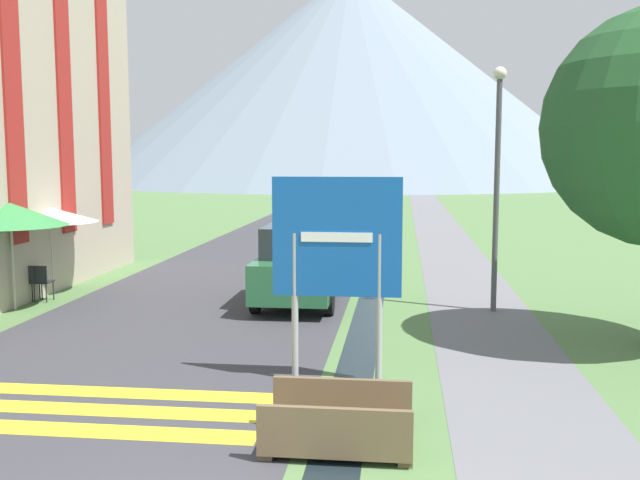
{
  "coord_description": "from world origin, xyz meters",
  "views": [
    {
      "loc": [
        1.9,
        -5.3,
        3.34
      ],
      "look_at": [
        0.13,
        10.0,
        1.53
      ],
      "focal_mm": 40.0,
      "sensor_mm": 36.0,
      "label": 1
    }
  ],
  "objects_px": {
    "cafe_chair_far_right": "(41,280)",
    "footbridge": "(338,428)",
    "parked_car_far": "(349,216)",
    "cafe_umbrella_middle_green": "(10,214)",
    "cafe_umbrella_rear_white": "(50,215)",
    "parked_car_near": "(300,264)",
    "road_sign": "(337,252)",
    "streetlamp": "(497,169)",
    "cafe_chair_far_left": "(29,280)"
  },
  "relations": [
    {
      "from": "footbridge",
      "to": "streetlamp",
      "type": "xyz_separation_m",
      "value": [
        2.69,
        7.64,
        2.86
      ]
    },
    {
      "from": "footbridge",
      "to": "cafe_umbrella_rear_white",
      "type": "bearing_deg",
      "value": 132.61
    },
    {
      "from": "road_sign",
      "to": "footbridge",
      "type": "height_order",
      "value": "road_sign"
    },
    {
      "from": "parked_car_near",
      "to": "parked_car_far",
      "type": "xyz_separation_m",
      "value": [
        0.15,
        13.12,
        0.0
      ]
    },
    {
      "from": "parked_car_near",
      "to": "cafe_umbrella_middle_green",
      "type": "height_order",
      "value": "cafe_umbrella_middle_green"
    },
    {
      "from": "parked_car_near",
      "to": "cafe_chair_far_left",
      "type": "xyz_separation_m",
      "value": [
        -6.25,
        -0.6,
        -0.4
      ]
    },
    {
      "from": "road_sign",
      "to": "cafe_umbrella_middle_green",
      "type": "height_order",
      "value": "road_sign"
    },
    {
      "from": "footbridge",
      "to": "parked_car_far",
      "type": "bearing_deg",
      "value": 93.91
    },
    {
      "from": "road_sign",
      "to": "parked_car_far",
      "type": "relative_size",
      "value": 0.66
    },
    {
      "from": "cafe_chair_far_right",
      "to": "cafe_umbrella_middle_green",
      "type": "distance_m",
      "value": 1.83
    },
    {
      "from": "road_sign",
      "to": "cafe_umbrella_rear_white",
      "type": "height_order",
      "value": "road_sign"
    },
    {
      "from": "parked_car_near",
      "to": "cafe_umbrella_rear_white",
      "type": "relative_size",
      "value": 1.81
    },
    {
      "from": "cafe_umbrella_middle_green",
      "to": "cafe_umbrella_rear_white",
      "type": "bearing_deg",
      "value": 92.43
    },
    {
      "from": "parked_car_near",
      "to": "cafe_chair_far_left",
      "type": "height_order",
      "value": "parked_car_near"
    },
    {
      "from": "cafe_chair_far_left",
      "to": "cafe_umbrella_rear_white",
      "type": "height_order",
      "value": "cafe_umbrella_rear_white"
    },
    {
      "from": "parked_car_near",
      "to": "streetlamp",
      "type": "height_order",
      "value": "streetlamp"
    },
    {
      "from": "road_sign",
      "to": "cafe_chair_far_right",
      "type": "distance_m",
      "value": 9.04
    },
    {
      "from": "road_sign",
      "to": "streetlamp",
      "type": "bearing_deg",
      "value": 60.74
    },
    {
      "from": "cafe_chair_far_right",
      "to": "cafe_umbrella_middle_green",
      "type": "height_order",
      "value": "cafe_umbrella_middle_green"
    },
    {
      "from": "parked_car_far",
      "to": "cafe_umbrella_rear_white",
      "type": "relative_size",
      "value": 2.02
    },
    {
      "from": "cafe_chair_far_right",
      "to": "cafe_chair_far_left",
      "type": "xyz_separation_m",
      "value": [
        -0.27,
        -0.02,
        0.0
      ]
    },
    {
      "from": "cafe_chair_far_left",
      "to": "streetlamp",
      "type": "xyz_separation_m",
      "value": [
        10.55,
        0.18,
        2.57
      ]
    },
    {
      "from": "footbridge",
      "to": "streetlamp",
      "type": "bearing_deg",
      "value": 70.58
    },
    {
      "from": "footbridge",
      "to": "parked_car_far",
      "type": "xyz_separation_m",
      "value": [
        -1.45,
        21.18,
        0.69
      ]
    },
    {
      "from": "road_sign",
      "to": "cafe_chair_far_left",
      "type": "distance_m",
      "value": 9.25
    },
    {
      "from": "footbridge",
      "to": "parked_car_near",
      "type": "xyz_separation_m",
      "value": [
        -1.6,
        8.06,
        0.68
      ]
    },
    {
      "from": "footbridge",
      "to": "cafe_chair_far_right",
      "type": "relative_size",
      "value": 2.0
    },
    {
      "from": "cafe_chair_far_right",
      "to": "streetlamp",
      "type": "relative_size",
      "value": 0.16
    },
    {
      "from": "parked_car_far",
      "to": "cafe_umbrella_middle_green",
      "type": "bearing_deg",
      "value": -113.23
    },
    {
      "from": "footbridge",
      "to": "cafe_umbrella_middle_green",
      "type": "xyz_separation_m",
      "value": [
        -7.71,
        6.58,
        1.87
      ]
    },
    {
      "from": "cafe_chair_far_left",
      "to": "cafe_umbrella_rear_white",
      "type": "distance_m",
      "value": 1.74
    },
    {
      "from": "footbridge",
      "to": "cafe_chair_far_right",
      "type": "height_order",
      "value": "cafe_chair_far_right"
    },
    {
      "from": "parked_car_far",
      "to": "cafe_umbrella_middle_green",
      "type": "xyz_separation_m",
      "value": [
        -6.26,
        -14.6,
        1.19
      ]
    },
    {
      "from": "cafe_chair_far_right",
      "to": "footbridge",
      "type": "bearing_deg",
      "value": -59.0
    },
    {
      "from": "cafe_chair_far_right",
      "to": "streetlamp",
      "type": "bearing_deg",
      "value": -13.47
    },
    {
      "from": "streetlamp",
      "to": "cafe_chair_far_left",
      "type": "bearing_deg",
      "value": -179.03
    },
    {
      "from": "footbridge",
      "to": "parked_car_near",
      "type": "relative_size",
      "value": 0.41
    },
    {
      "from": "parked_car_near",
      "to": "cafe_chair_far_right",
      "type": "bearing_deg",
      "value": -174.51
    },
    {
      "from": "cafe_chair_far_left",
      "to": "cafe_umbrella_middle_green",
      "type": "distance_m",
      "value": 1.82
    },
    {
      "from": "road_sign",
      "to": "cafe_umbrella_middle_green",
      "type": "bearing_deg",
      "value": 150.74
    },
    {
      "from": "road_sign",
      "to": "cafe_umbrella_middle_green",
      "type": "xyz_separation_m",
      "value": [
        -7.47,
        4.19,
        0.14
      ]
    },
    {
      "from": "road_sign",
      "to": "streetlamp",
      "type": "relative_size",
      "value": 0.59
    },
    {
      "from": "cafe_chair_far_right",
      "to": "cafe_umbrella_middle_green",
      "type": "xyz_separation_m",
      "value": [
        -0.14,
        -0.9,
        1.58
      ]
    },
    {
      "from": "cafe_chair_far_left",
      "to": "streetlamp",
      "type": "bearing_deg",
      "value": -26.05
    },
    {
      "from": "road_sign",
      "to": "parked_car_far",
      "type": "xyz_separation_m",
      "value": [
        -1.21,
        18.78,
        -1.04
      ]
    },
    {
      "from": "cafe_chair_far_left",
      "to": "streetlamp",
      "type": "relative_size",
      "value": 0.16
    },
    {
      "from": "cafe_chair_far_left",
      "to": "road_sign",
      "type": "bearing_deg",
      "value": -60.67
    },
    {
      "from": "footbridge",
      "to": "parked_car_near",
      "type": "bearing_deg",
      "value": 101.23
    },
    {
      "from": "road_sign",
      "to": "footbridge",
      "type": "distance_m",
      "value": 2.97
    },
    {
      "from": "cafe_chair_far_right",
      "to": "cafe_umbrella_rear_white",
      "type": "distance_m",
      "value": 1.74
    }
  ]
}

